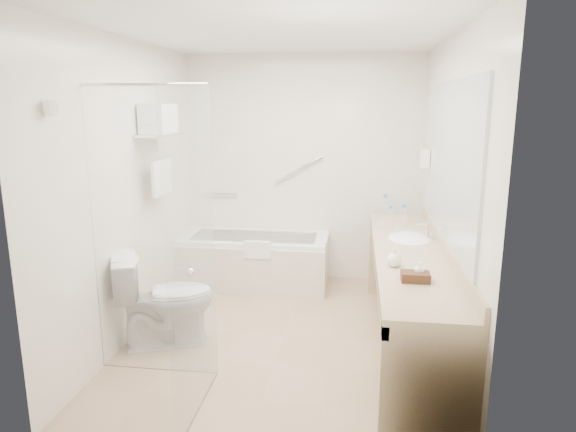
# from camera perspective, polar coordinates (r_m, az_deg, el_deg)

# --- Properties ---
(floor) EXTENTS (3.20, 3.20, 0.00)m
(floor) POSITION_cam_1_polar(r_m,az_deg,el_deg) (4.59, -0.51, -13.12)
(floor) COLOR tan
(floor) RESTS_ON ground
(ceiling) EXTENTS (2.60, 3.20, 0.10)m
(ceiling) POSITION_cam_1_polar(r_m,az_deg,el_deg) (4.16, -0.58, 19.64)
(ceiling) COLOR silver
(ceiling) RESTS_ON wall_back
(wall_back) EXTENTS (2.60, 0.10, 2.50)m
(wall_back) POSITION_cam_1_polar(r_m,az_deg,el_deg) (5.77, 1.73, 5.21)
(wall_back) COLOR silver
(wall_back) RESTS_ON ground
(wall_front) EXTENTS (2.60, 0.10, 2.50)m
(wall_front) POSITION_cam_1_polar(r_m,az_deg,el_deg) (2.66, -5.46, -3.55)
(wall_front) COLOR silver
(wall_front) RESTS_ON ground
(wall_left) EXTENTS (0.10, 3.20, 2.50)m
(wall_left) POSITION_cam_1_polar(r_m,az_deg,el_deg) (4.57, -16.93, 2.72)
(wall_left) COLOR silver
(wall_left) RESTS_ON ground
(wall_right) EXTENTS (0.10, 3.20, 2.50)m
(wall_right) POSITION_cam_1_polar(r_m,az_deg,el_deg) (4.22, 17.23, 1.93)
(wall_right) COLOR silver
(wall_right) RESTS_ON ground
(bathtub) EXTENTS (1.60, 0.73, 0.59)m
(bathtub) POSITION_cam_1_polar(r_m,az_deg,el_deg) (5.70, -3.73, -4.94)
(bathtub) COLOR white
(bathtub) RESTS_ON floor
(grab_bar_short) EXTENTS (0.40, 0.03, 0.03)m
(grab_bar_short) POSITION_cam_1_polar(r_m,az_deg,el_deg) (5.95, -7.48, 2.41)
(grab_bar_short) COLOR silver
(grab_bar_short) RESTS_ON wall_back
(grab_bar_long) EXTENTS (0.53, 0.03, 0.33)m
(grab_bar_long) POSITION_cam_1_polar(r_m,az_deg,el_deg) (5.73, 1.19, 5.17)
(grab_bar_long) COLOR silver
(grab_bar_long) RESTS_ON wall_back
(shower_enclosure) EXTENTS (0.96, 0.91, 2.11)m
(shower_enclosure) POSITION_cam_1_polar(r_m,az_deg,el_deg) (3.51, -12.98, -2.96)
(shower_enclosure) COLOR silver
(shower_enclosure) RESTS_ON floor
(towel_shelf) EXTENTS (0.24, 0.55, 0.81)m
(towel_shelf) POSITION_cam_1_polar(r_m,az_deg,el_deg) (4.78, -14.14, 9.39)
(towel_shelf) COLOR silver
(towel_shelf) RESTS_ON wall_left
(vanity_counter) EXTENTS (0.55, 2.70, 0.95)m
(vanity_counter) POSITION_cam_1_polar(r_m,az_deg,el_deg) (4.19, 13.28, -6.55)
(vanity_counter) COLOR tan
(vanity_counter) RESTS_ON floor
(sink) EXTENTS (0.40, 0.52, 0.14)m
(sink) POSITION_cam_1_polar(r_m,az_deg,el_deg) (4.52, 13.31, -2.75)
(sink) COLOR white
(sink) RESTS_ON vanity_counter
(faucet) EXTENTS (0.03, 0.03, 0.14)m
(faucet) POSITION_cam_1_polar(r_m,az_deg,el_deg) (4.51, 15.21, -1.45)
(faucet) COLOR silver
(faucet) RESTS_ON vanity_counter
(mirror) EXTENTS (0.02, 2.00, 1.20)m
(mirror) POSITION_cam_1_polar(r_m,az_deg,el_deg) (4.03, 17.71, 5.74)
(mirror) COLOR #ACB0B8
(mirror) RESTS_ON wall_right
(hairdryer_unit) EXTENTS (0.08, 0.10, 0.18)m
(hairdryer_unit) POSITION_cam_1_polar(r_m,az_deg,el_deg) (5.21, 14.98, 6.22)
(hairdryer_unit) COLOR white
(hairdryer_unit) RESTS_ON wall_right
(toilet) EXTENTS (0.91, 0.73, 0.78)m
(toilet) POSITION_cam_1_polar(r_m,az_deg,el_deg) (4.41, -13.51, -8.99)
(toilet) COLOR white
(toilet) RESTS_ON floor
(amenity_basket) EXTENTS (0.18, 0.12, 0.06)m
(amenity_basket) POSITION_cam_1_polar(r_m,az_deg,el_deg) (3.44, 13.97, -6.57)
(amenity_basket) COLOR #4C2C1B
(amenity_basket) RESTS_ON vanity_counter
(soap_bottle_a) EXTENTS (0.06, 0.13, 0.06)m
(soap_bottle_a) POSITION_cam_1_polar(r_m,az_deg,el_deg) (3.47, 14.34, -6.45)
(soap_bottle_a) COLOR white
(soap_bottle_a) RESTS_ON vanity_counter
(soap_bottle_b) EXTENTS (0.14, 0.16, 0.10)m
(soap_bottle_b) POSITION_cam_1_polar(r_m,az_deg,el_deg) (3.71, 11.72, -4.71)
(soap_bottle_b) COLOR white
(soap_bottle_b) RESTS_ON vanity_counter
(water_bottle_left) EXTENTS (0.06, 0.06, 0.21)m
(water_bottle_left) POSITION_cam_1_polar(r_m,az_deg,el_deg) (4.89, 12.65, -0.05)
(water_bottle_left) COLOR silver
(water_bottle_left) RESTS_ON vanity_counter
(water_bottle_mid) EXTENTS (0.06, 0.06, 0.20)m
(water_bottle_mid) POSITION_cam_1_polar(r_m,az_deg,el_deg) (4.87, 11.28, -0.10)
(water_bottle_mid) COLOR silver
(water_bottle_mid) RESTS_ON vanity_counter
(water_bottle_right) EXTENTS (0.07, 0.07, 0.22)m
(water_bottle_right) POSITION_cam_1_polar(r_m,az_deg,el_deg) (5.30, 10.71, 1.07)
(water_bottle_right) COLOR silver
(water_bottle_right) RESTS_ON vanity_counter
(drinking_glass_near) EXTENTS (0.09, 0.09, 0.09)m
(drinking_glass_near) POSITION_cam_1_polar(r_m,az_deg,el_deg) (4.50, 12.06, -1.77)
(drinking_glass_near) COLOR silver
(drinking_glass_near) RESTS_ON vanity_counter
(drinking_glass_far) EXTENTS (0.06, 0.06, 0.08)m
(drinking_glass_far) POSITION_cam_1_polar(r_m,az_deg,el_deg) (4.78, 10.41, -0.94)
(drinking_glass_far) COLOR silver
(drinking_glass_far) RESTS_ON vanity_counter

